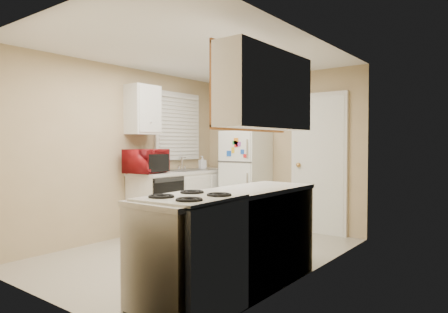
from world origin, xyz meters
The scene contains 19 objects.
floor centered at (0.00, 0.00, 0.00)m, with size 3.80×3.80×0.00m, color beige.
ceiling centered at (0.00, 0.00, 2.40)m, with size 3.80×3.80×0.00m, color white.
wall_left centered at (-1.40, 0.00, 1.20)m, with size 3.80×3.80×0.00m, color tan.
wall_right centered at (1.40, 0.00, 1.20)m, with size 3.80×3.80×0.00m, color tan.
wall_back centered at (0.00, 1.90, 1.20)m, with size 2.80×2.80×0.00m, color tan.
wall_front centered at (0.00, -1.90, 1.20)m, with size 2.80×2.80×0.00m, color tan.
left_counter centered at (-1.10, 0.90, 0.45)m, with size 0.60×1.80×0.90m, color silver.
dishwasher centered at (-0.81, 0.30, 0.49)m, with size 0.03×0.58×0.72m, color black.
sink centered at (-1.10, 1.05, 0.86)m, with size 0.54×0.74×0.16m, color gray.
microwave centered at (-1.15, 0.20, 1.05)m, with size 0.34×0.61×0.41m, color maroon.
soap_bottle centered at (-1.15, 1.41, 1.00)m, with size 0.10×0.10×0.22m, color silver.
window_blinds centered at (-1.36, 1.05, 1.60)m, with size 0.10×0.98×1.08m, color silver.
upper_cabinet_left centered at (-1.25, 0.22, 1.80)m, with size 0.30×0.45×0.70m, color silver.
refrigerator centered at (-0.40, 1.58, 0.76)m, with size 0.62×0.61×1.52m, color silver.
cabinet_over_fridge centered at (-0.40, 1.75, 2.00)m, with size 0.70×0.30×0.40m, color silver.
interior_door centered at (0.70, 1.86, 1.02)m, with size 0.86×0.06×2.08m, color silver.
right_counter centered at (1.10, -0.80, 0.45)m, with size 0.60×2.00×0.90m, color silver.
stove centered at (1.12, -1.38, 0.45)m, with size 0.59×0.73×0.89m, color silver.
upper_cabinet_right centered at (1.25, -0.50, 1.80)m, with size 0.30×1.20×0.70m, color silver.
Camera 1 is at (3.15, -3.60, 1.31)m, focal length 32.00 mm.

